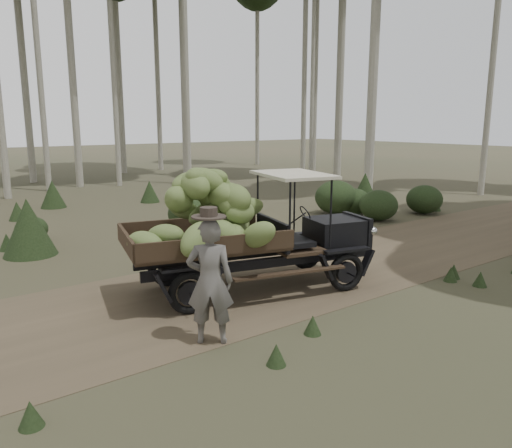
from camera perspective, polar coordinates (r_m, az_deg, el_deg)
name	(u,v)px	position (r m, az deg, el deg)	size (l,w,h in m)	color
ground	(232,289)	(9.64, -2.81, -7.41)	(120.00, 120.00, 0.00)	#473D2B
dirt_track	(232,289)	(9.64, -2.81, -7.39)	(70.00, 4.00, 0.01)	brown
banana_truck	(231,218)	(9.05, -2.87, 0.71)	(5.00, 2.75, 2.48)	black
farmer	(210,280)	(7.14, -5.28, -6.40)	(0.80, 0.75, 1.99)	#5C5854
undergrowth	(307,240)	(11.15, 5.85, -1.85)	(25.00, 23.35, 1.38)	#233319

